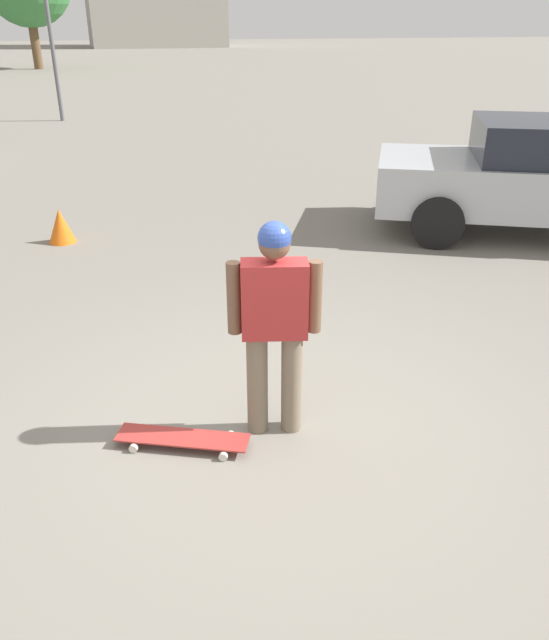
{
  "coord_description": "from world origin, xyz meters",
  "views": [
    {
      "loc": [
        -3.63,
        1.11,
        2.7
      ],
      "look_at": [
        0.0,
        0.0,
        0.88
      ],
      "focal_mm": 35.0,
      "sensor_mm": 36.0,
      "label": 1
    }
  ],
  "objects_px": {
    "person": "(274,317)",
    "skateboard": "(183,438)",
    "traffic_cone": "(61,226)",
    "car_parked_near": "(538,176)"
  },
  "relations": [
    {
      "from": "skateboard",
      "to": "car_parked_near",
      "type": "bearing_deg",
      "value": -122.42
    },
    {
      "from": "skateboard",
      "to": "traffic_cone",
      "type": "relative_size",
      "value": 2.06
    },
    {
      "from": "traffic_cone",
      "to": "person",
      "type": "bearing_deg",
      "value": -163.24
    },
    {
      "from": "traffic_cone",
      "to": "car_parked_near",
      "type": "bearing_deg",
      "value": -102.91
    },
    {
      "from": "person",
      "to": "traffic_cone",
      "type": "xyz_separation_m",
      "value": [
        4.94,
        1.49,
        -0.68
      ]
    },
    {
      "from": "traffic_cone",
      "to": "skateboard",
      "type": "bearing_deg",
      "value": -170.71
    },
    {
      "from": "car_parked_near",
      "to": "traffic_cone",
      "type": "relative_size",
      "value": 10.24
    },
    {
      "from": "person",
      "to": "skateboard",
      "type": "height_order",
      "value": "person"
    },
    {
      "from": "person",
      "to": "car_parked_near",
      "type": "distance_m",
      "value": 5.98
    },
    {
      "from": "person",
      "to": "traffic_cone",
      "type": "bearing_deg",
      "value": 121.46
    }
  ]
}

